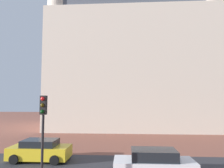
% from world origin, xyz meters
% --- Properties ---
extents(ground_plane, '(120.00, 120.00, 0.00)m').
position_xyz_m(ground_plane, '(0.00, 10.00, 0.00)').
color(ground_plane, brown).
extents(street_asphalt_strip, '(120.00, 6.07, 0.00)m').
position_xyz_m(street_asphalt_strip, '(0.00, 7.96, 0.00)').
color(street_asphalt_strip, '#2D2D33').
rests_on(street_asphalt_strip, ground_plane).
extents(landmark_building, '(25.02, 15.63, 37.86)m').
position_xyz_m(landmark_building, '(2.07, 28.86, 10.91)').
color(landmark_building, beige).
rests_on(landmark_building, ground_plane).
extents(car_yellow, '(4.21, 2.12, 1.48)m').
position_xyz_m(car_yellow, '(-4.77, 9.30, 0.72)').
color(car_yellow, gold).
rests_on(car_yellow, ground_plane).
extents(car_white, '(4.49, 2.00, 1.52)m').
position_xyz_m(car_white, '(2.91, 6.63, 0.72)').
color(car_white, silver).
rests_on(car_white, ground_plane).
extents(traffic_light_pole, '(0.28, 0.34, 4.50)m').
position_xyz_m(traffic_light_pole, '(-2.55, 4.21, 3.15)').
color(traffic_light_pole, black).
rests_on(traffic_light_pole, ground_plane).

